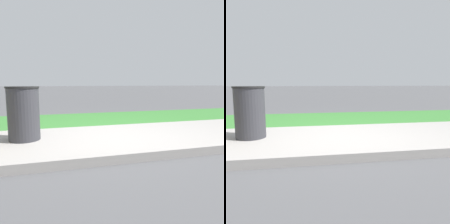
# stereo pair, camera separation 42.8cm
# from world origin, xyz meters

# --- Properties ---
(ground_plane) EXTENTS (120.00, 120.00, 0.00)m
(ground_plane) POSITION_xyz_m (0.00, 0.00, 0.00)
(ground_plane) COLOR #515154
(sidewalk_pavement) EXTENTS (18.00, 2.19, 0.01)m
(sidewalk_pavement) POSITION_xyz_m (0.00, 0.00, 0.01)
(sidewalk_pavement) COLOR #9E9993
(sidewalk_pavement) RESTS_ON ground
(grass_verge) EXTENTS (18.00, 2.14, 0.01)m
(grass_verge) POSITION_xyz_m (0.00, 2.16, 0.00)
(grass_verge) COLOR #387A33
(grass_verge) RESTS_ON ground
(street_curb) EXTENTS (18.00, 0.16, 0.12)m
(street_curb) POSITION_xyz_m (0.00, -1.17, 0.06)
(street_curb) COLOR #9E9993
(street_curb) RESTS_ON ground
(trash_bin) EXTENTS (0.54, 0.54, 0.91)m
(trash_bin) POSITION_xyz_m (-1.48, 0.24, 0.46)
(trash_bin) COLOR #333338
(trash_bin) RESTS_ON ground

